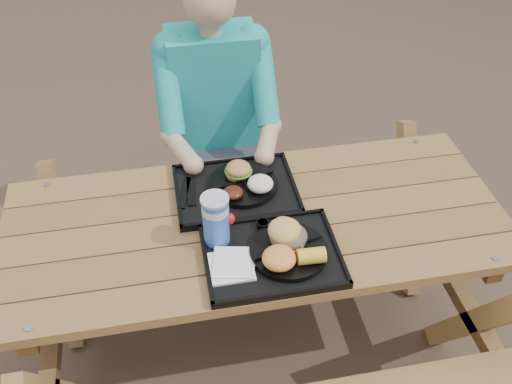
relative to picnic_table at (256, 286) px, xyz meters
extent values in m
plane|color=#999999|center=(0.00, 0.00, -0.38)|extent=(60.00, 60.00, 0.00)
cube|color=black|center=(0.02, -0.19, 0.39)|extent=(0.45, 0.35, 0.02)
cube|color=black|center=(-0.05, 0.16, 0.39)|extent=(0.45, 0.35, 0.02)
cylinder|color=black|center=(0.07, -0.20, 0.41)|extent=(0.26, 0.26, 0.02)
cylinder|color=black|center=(-0.02, 0.17, 0.41)|extent=(0.26, 0.26, 0.02)
cube|color=white|center=(-0.12, -0.23, 0.40)|extent=(0.14, 0.14, 0.02)
cylinder|color=blue|center=(-0.15, -0.09, 0.48)|extent=(0.09, 0.09, 0.18)
cylinder|color=black|center=(0.01, -0.06, 0.41)|extent=(0.04, 0.04, 0.03)
cylinder|color=gold|center=(0.08, -0.08, 0.41)|extent=(0.05, 0.05, 0.03)
ellipsoid|color=#FF9C43|center=(0.03, -0.26, 0.44)|extent=(0.11, 0.11, 0.06)
cube|color=black|center=(-0.21, 0.18, 0.40)|extent=(0.04, 0.17, 0.01)
ellipsoid|color=#4D1D0F|center=(-0.07, 0.09, 0.43)|extent=(0.07, 0.07, 0.03)
ellipsoid|color=white|center=(0.04, 0.11, 0.44)|extent=(0.10, 0.10, 0.05)
camera|label=1|loc=(-0.27, -1.45, 1.79)|focal=40.00mm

